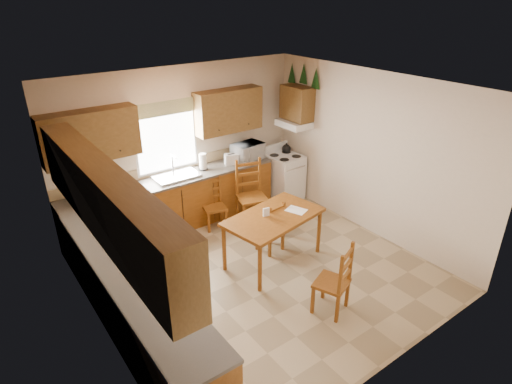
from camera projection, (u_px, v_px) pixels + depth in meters
floor at (260, 271)px, 6.35m from camera, size 4.50×4.50×0.00m
ceiling at (261, 89)px, 5.19m from camera, size 4.50×4.50×0.00m
wall_left at (92, 242)px, 4.56m from camera, size 4.50×4.50×0.00m
wall_right at (370, 155)px, 6.97m from camera, size 4.50×4.50×0.00m
wall_back at (182, 145)px, 7.41m from camera, size 4.50×4.50×0.00m
wall_front at (400, 268)px, 4.13m from camera, size 4.50×4.50×0.00m
lower_cab_back at (175, 204)px, 7.38m from camera, size 3.75×0.60×0.88m
lower_cab_left at (135, 305)px, 5.01m from camera, size 0.60×3.60×0.88m
counter_back at (173, 179)px, 7.18m from camera, size 3.75×0.63×0.04m
counter_left at (130, 273)px, 4.81m from camera, size 0.63×3.60×0.04m
backsplash at (165, 168)px, 7.34m from camera, size 3.75×0.01×0.18m
upper_cab_back_left at (90, 136)px, 6.24m from camera, size 1.41×0.33×0.75m
upper_cab_back_right at (229, 111)px, 7.53m from camera, size 1.25×0.33×0.75m
upper_cab_left at (105, 201)px, 4.33m from camera, size 0.33×3.60×0.75m
upper_cab_stove at (297, 103)px, 7.85m from camera, size 0.33×0.62×0.62m
range_hood at (294, 124)px, 7.98m from camera, size 0.44×0.62×0.12m
window_frame at (166, 138)px, 7.14m from camera, size 1.13×0.02×1.18m
window_pane at (166, 138)px, 7.13m from camera, size 1.05×0.01×1.10m
window_valance at (164, 108)px, 6.90m from camera, size 1.19×0.01×0.24m
sink_basin at (177, 176)px, 7.20m from camera, size 0.75×0.45×0.04m
pine_decal_a at (316, 78)px, 7.48m from camera, size 0.22×0.22×0.36m
pine_decal_b at (304, 73)px, 7.69m from camera, size 0.22×0.22×0.36m
pine_decal_c at (292, 73)px, 7.94m from camera, size 0.22×0.22×0.36m
stove at (285, 178)px, 8.40m from camera, size 0.64×0.65×0.88m
coffeemaker at (76, 193)px, 6.24m from camera, size 0.24×0.28×0.37m
paper_towel at (203, 162)px, 7.46m from camera, size 0.16×0.16×0.29m
toaster at (231, 159)px, 7.71m from camera, size 0.27×0.22×0.19m
microwave at (248, 152)px, 7.89m from camera, size 0.57×0.44×0.31m
dining_table at (273, 238)px, 6.44m from camera, size 1.59×1.08×0.78m
chair_near_left at (332, 279)px, 5.39m from camera, size 0.53×0.52×0.98m
chair_near_right at (270, 226)px, 6.70m from camera, size 0.40×0.39×0.85m
chair_far_left at (252, 194)px, 7.43m from camera, size 0.59×0.58×1.14m
chair_far_right at (214, 204)px, 7.35m from camera, size 0.45×0.44×0.89m
table_paper at (296, 210)px, 6.43m from camera, size 0.31×0.36×0.00m
table_card at (266, 212)px, 6.24m from camera, size 0.10×0.04×0.13m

